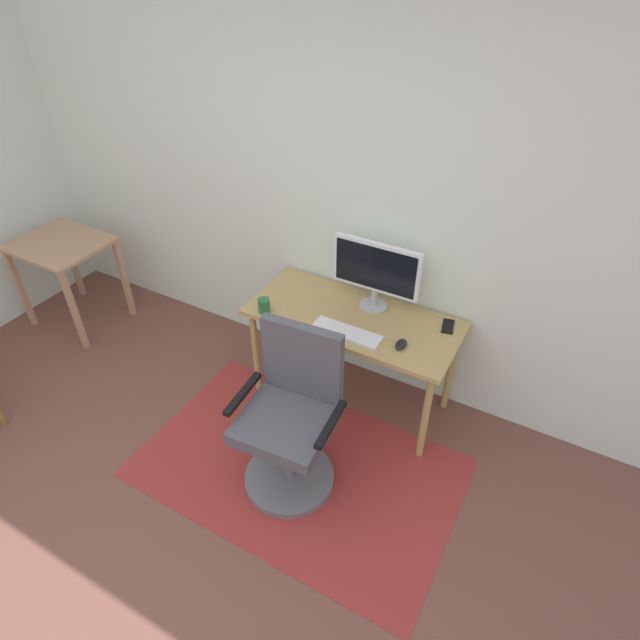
% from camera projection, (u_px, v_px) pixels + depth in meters
% --- Properties ---
extents(ground_plane, '(12.00, 12.00, 0.00)m').
position_uv_depth(ground_plane, '(121.00, 607.00, 2.58)').
color(ground_plane, brown).
extents(wall_back, '(6.00, 0.10, 2.60)m').
position_uv_depth(wall_back, '(334.00, 196.00, 3.33)').
color(wall_back, silver).
rests_on(wall_back, ground).
extents(area_rug, '(1.91, 1.19, 0.01)m').
position_uv_depth(area_rug, '(298.00, 467.00, 3.24)').
color(area_rug, '#9B302B').
rests_on(area_rug, ground).
extents(desk, '(1.34, 0.60, 0.71)m').
position_uv_depth(desk, '(353.00, 326.00, 3.34)').
color(desk, tan).
rests_on(desk, ground).
extents(monitor, '(0.57, 0.18, 0.46)m').
position_uv_depth(monitor, '(376.00, 270.00, 3.21)').
color(monitor, '#B2B2B7').
rests_on(monitor, desk).
extents(keyboard, '(0.43, 0.13, 0.02)m').
position_uv_depth(keyboard, '(347.00, 332.00, 3.15)').
color(keyboard, white).
rests_on(keyboard, desk).
extents(computer_mouse, '(0.06, 0.10, 0.03)m').
position_uv_depth(computer_mouse, '(401.00, 344.00, 3.05)').
color(computer_mouse, black).
rests_on(computer_mouse, desk).
extents(coffee_cup, '(0.08, 0.08, 0.10)m').
position_uv_depth(coffee_cup, '(264.00, 306.00, 3.30)').
color(coffee_cup, '#246A31').
rests_on(coffee_cup, desk).
extents(cell_phone, '(0.10, 0.15, 0.01)m').
position_uv_depth(cell_phone, '(448.00, 326.00, 3.21)').
color(cell_phone, black).
rests_on(cell_phone, desk).
extents(office_chair, '(0.59, 0.53, 1.03)m').
position_uv_depth(office_chair, '(292.00, 424.00, 2.95)').
color(office_chair, slate).
rests_on(office_chair, ground).
extents(side_table, '(0.70, 0.59, 0.73)m').
position_uv_depth(side_table, '(64.00, 256.00, 4.09)').
color(side_table, tan).
rests_on(side_table, ground).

